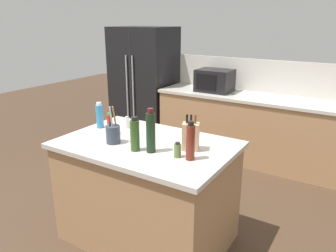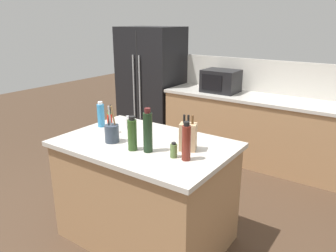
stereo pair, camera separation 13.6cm
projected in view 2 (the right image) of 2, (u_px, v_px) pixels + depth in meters
ground_plane at (147, 236)px, 3.07m from camera, size 14.00×14.00×0.00m
back_counter_run at (263, 131)px, 4.48m from camera, size 2.86×0.66×0.94m
wall_backsplash at (275, 77)px, 4.50m from camera, size 2.82×0.03×0.46m
kitchen_island at (146, 191)px, 2.92m from camera, size 1.47×0.97×0.94m
refrigerator at (151, 84)px, 5.43m from camera, size 0.97×0.75×1.82m
microwave at (221, 81)px, 4.64m from camera, size 0.49×0.39×0.31m
knife_block at (188, 137)px, 2.57m from camera, size 0.16×0.14×0.29m
utensil_crock at (112, 133)px, 2.76m from camera, size 0.12×0.12×0.32m
salt_shaker at (128, 122)px, 3.14m from camera, size 0.05×0.05×0.12m
olive_oil_bottle at (132, 134)px, 2.57m from camera, size 0.07×0.07×0.28m
hot_sauce_bottle at (110, 123)px, 2.97m from camera, size 0.05×0.05×0.20m
dish_soap_bottle at (101, 115)px, 3.14m from camera, size 0.07×0.07×0.25m
wine_bottle at (148, 132)px, 2.53m from camera, size 0.07×0.07×0.35m
vinegar_bottle at (186, 142)px, 2.38m from camera, size 0.07×0.07×0.30m
spice_jar_oregano at (174, 150)px, 2.46m from camera, size 0.05×0.05×0.12m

